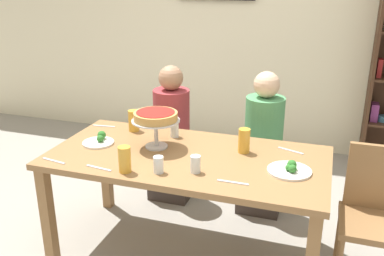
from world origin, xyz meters
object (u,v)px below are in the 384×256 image
(diner_far_right, at_px, (262,153))
(cutlery_knife_near, at_px, (54,161))
(cutlery_spare_fork, at_px, (291,151))
(beer_glass_amber_short, at_px, (125,159))
(diner_far_left, at_px, (172,142))
(cutlery_knife_far, at_px, (99,168))
(dining_table, at_px, (187,167))
(beer_glass_amber_tall, at_px, (244,141))
(deep_dish_pizza_stand, at_px, (156,118))
(beer_glass_amber_spare, at_px, (134,121))
(water_glass_clear_near, at_px, (158,165))
(salad_plate_near_diner, at_px, (99,140))
(cutlery_fork_near, at_px, (233,182))
(cutlery_fork_far, at_px, (104,126))
(water_glass_clear_far, at_px, (195,164))
(chair_head_east, at_px, (374,211))
(salad_plate_far_diner, at_px, (290,170))
(water_glass_clear_spare, at_px, (174,129))

(diner_far_right, xyz_separation_m, cutlery_knife_near, (-1.13, -1.11, 0.25))
(diner_far_right, relative_size, cutlery_spare_fork, 6.39)
(diner_far_right, height_order, beer_glass_amber_short, diner_far_right)
(diner_far_left, height_order, cutlery_knife_far, diner_far_left)
(dining_table, height_order, beer_glass_amber_tall, beer_glass_amber_tall)
(deep_dish_pizza_stand, distance_m, beer_glass_amber_spare, 0.39)
(diner_far_left, xyz_separation_m, beer_glass_amber_short, (0.12, -1.09, 0.33))
(beer_glass_amber_short, distance_m, water_glass_clear_near, 0.20)
(dining_table, distance_m, salad_plate_near_diner, 0.65)
(cutlery_knife_far, height_order, cutlery_spare_fork, same)
(water_glass_clear_near, distance_m, cutlery_fork_near, 0.45)
(salad_plate_near_diner, bearing_deg, cutlery_knife_near, -108.22)
(diner_far_left, relative_size, cutlery_fork_far, 6.39)
(diner_far_left, height_order, cutlery_fork_far, diner_far_left)
(water_glass_clear_far, height_order, cutlery_fork_near, water_glass_clear_far)
(beer_glass_amber_tall, relative_size, water_glass_clear_far, 1.55)
(chair_head_east, bearing_deg, water_glass_clear_far, 17.70)
(diner_far_left, xyz_separation_m, salad_plate_near_diner, (-0.25, -0.74, 0.27))
(beer_glass_amber_short, bearing_deg, deep_dish_pizza_stand, 85.99)
(salad_plate_far_diner, xyz_separation_m, cutlery_knife_far, (-1.09, -0.31, -0.01))
(salad_plate_near_diner, bearing_deg, cutlery_fork_far, 114.31)
(beer_glass_amber_spare, height_order, water_glass_clear_far, beer_glass_amber_spare)
(dining_table, bearing_deg, water_glass_clear_near, -104.54)
(diner_far_left, height_order, diner_far_right, same)
(chair_head_east, height_order, water_glass_clear_spare, chair_head_east)
(water_glass_clear_far, distance_m, cutlery_knife_near, 0.89)
(cutlery_spare_fork, bearing_deg, water_glass_clear_spare, 20.24)
(water_glass_clear_near, xyz_separation_m, water_glass_clear_spare, (-0.11, 0.57, 0.01))
(beer_glass_amber_tall, distance_m, cutlery_fork_near, 0.45)
(dining_table, distance_m, chair_head_east, 1.18)
(beer_glass_amber_short, relative_size, water_glass_clear_near, 1.57)
(water_glass_clear_near, xyz_separation_m, cutlery_fork_far, (-0.70, 0.61, -0.05))
(cutlery_fork_far, bearing_deg, salad_plate_near_diner, 107.58)
(cutlery_fork_far, bearing_deg, beer_glass_amber_short, 121.21)
(diner_far_left, distance_m, salad_plate_near_diner, 0.82)
(diner_far_left, distance_m, cutlery_knife_far, 1.13)
(beer_glass_amber_short, xyz_separation_m, cutlery_fork_near, (0.63, 0.06, -0.08))
(dining_table, xyz_separation_m, cutlery_fork_far, (-0.78, 0.31, 0.09))
(salad_plate_far_diner, relative_size, water_glass_clear_far, 2.50)
(dining_table, xyz_separation_m, beer_glass_amber_spare, (-0.52, 0.30, 0.16))
(cutlery_spare_fork, bearing_deg, cutlery_fork_far, 18.98)
(chair_head_east, height_order, cutlery_fork_far, chair_head_east)
(chair_head_east, relative_size, cutlery_fork_near, 4.83)
(salad_plate_far_diner, height_order, cutlery_fork_near, salad_plate_far_diner)
(salad_plate_near_diner, relative_size, beer_glass_amber_tall, 1.33)
(beer_glass_amber_tall, bearing_deg, beer_glass_amber_spare, 170.68)
(beer_glass_amber_short, height_order, cutlery_fork_far, beer_glass_amber_short)
(chair_head_east, distance_m, water_glass_clear_spare, 1.40)
(cutlery_fork_far, relative_size, cutlery_knife_far, 1.00)
(deep_dish_pizza_stand, xyz_separation_m, cutlery_fork_near, (0.60, -0.34, -0.20))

